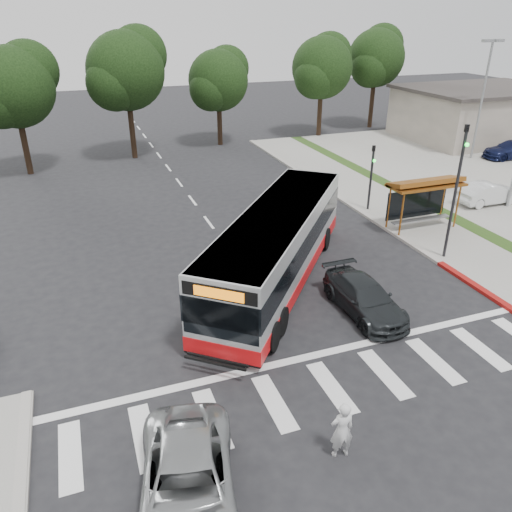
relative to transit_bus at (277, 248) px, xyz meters
name	(u,v)px	position (x,y,z in m)	size (l,w,h in m)	color
ground	(274,309)	(-1.01, -2.17, -1.66)	(140.00, 140.00, 0.00)	black
sidewalk_east	(392,210)	(9.99, 5.83, -1.60)	(4.00, 40.00, 0.12)	gray
curb_east	(363,214)	(7.99, 5.83, -1.58)	(0.30, 40.00, 0.15)	#9E9991
curb_east_red	(486,293)	(7.99, -4.17, -1.58)	(0.32, 6.00, 0.15)	maroon
commercial_building	(481,115)	(28.99, 19.83, 0.54)	(14.00, 10.00, 4.40)	#AC9F90
building_roof_cap	(486,89)	(28.99, 19.83, 2.89)	(14.60, 10.60, 0.30)	#383330
crosswalk_ladder	(332,387)	(-1.01, -7.17, -1.65)	(18.00, 2.60, 0.01)	silver
bus_shelter	(425,188)	(9.79, 2.94, 0.69)	(4.20, 1.60, 2.86)	brown
traffic_signal_ne_tall	(457,182)	(8.59, -0.67, 2.22)	(0.18, 0.37, 6.50)	black
traffic_signal_ne_short	(372,171)	(8.59, 6.32, 0.82)	(0.18, 0.37, 4.00)	black
lot_light_mid	(485,84)	(22.99, 13.83, 4.25)	(1.90, 0.35, 9.01)	gray
tree_ne_a	(322,67)	(15.06, 25.90, 4.73)	(6.16, 5.74, 9.30)	black
tree_ne_b	(377,57)	(22.06, 27.90, 5.26)	(6.16, 5.74, 10.02)	black
tree_north_a	(127,69)	(-2.93, 23.90, 5.26)	(6.60, 6.15, 10.17)	black
tree_north_b	(219,79)	(5.06, 25.89, 4.00)	(5.72, 5.33, 8.43)	black
tree_north_c	(14,86)	(-10.94, 21.90, 4.63)	(6.16, 5.74, 9.30)	black
transit_bus	(277,248)	(0.00, 0.00, 0.00)	(2.78, 12.85, 3.32)	#B0B3B5
pedestrian	(342,430)	(-2.10, -9.67, -0.76)	(0.65, 0.43, 1.79)	silver
dark_sedan	(364,298)	(2.31, -3.56, -1.00)	(1.85, 4.54, 1.32)	#222527
silver_suv_south	(188,484)	(-6.30, -9.73, -0.96)	(2.31, 5.02, 1.39)	#979A9B
parked_car_1	(489,193)	(16.15, 4.63, -0.88)	(1.43, 4.11, 1.35)	silver
parked_car_3	(512,149)	(26.01, 12.70, -0.86)	(1.97, 4.85, 1.41)	#11183E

